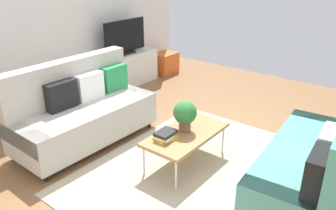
{
  "coord_description": "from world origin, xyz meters",
  "views": [
    {
      "loc": [
        -3.0,
        -2.12,
        2.3
      ],
      "look_at": [
        0.01,
        0.26,
        0.65
      ],
      "focal_mm": 36.18,
      "sensor_mm": 36.0,
      "label": 1
    }
  ],
  "objects_px": {
    "potted_plant": "(185,114)",
    "table_book_0": "(166,138)",
    "couch_green": "(319,161)",
    "tv_console": "(126,70)",
    "tv": "(125,38)",
    "storage_trunk": "(165,63)",
    "vase_0": "(100,56)",
    "couch_beige": "(82,110)",
    "bottle_1": "(115,53)",
    "coffee_table": "(186,135)",
    "bottle_0": "(111,53)"
  },
  "relations": [
    {
      "from": "couch_beige",
      "to": "bottle_0",
      "type": "distance_m",
      "value": 1.93
    },
    {
      "from": "couch_beige",
      "to": "storage_trunk",
      "type": "relative_size",
      "value": 3.68
    },
    {
      "from": "tv_console",
      "to": "storage_trunk",
      "type": "relative_size",
      "value": 2.69
    },
    {
      "from": "couch_beige",
      "to": "coffee_table",
      "type": "relative_size",
      "value": 1.74
    },
    {
      "from": "bottle_1",
      "to": "potted_plant",
      "type": "bearing_deg",
      "value": -116.77
    },
    {
      "from": "potted_plant",
      "to": "table_book_0",
      "type": "distance_m",
      "value": 0.37
    },
    {
      "from": "tv",
      "to": "table_book_0",
      "type": "bearing_deg",
      "value": -126.96
    },
    {
      "from": "couch_beige",
      "to": "storage_trunk",
      "type": "height_order",
      "value": "couch_beige"
    },
    {
      "from": "coffee_table",
      "to": "couch_beige",
      "type": "bearing_deg",
      "value": 105.19
    },
    {
      "from": "tv_console",
      "to": "table_book_0",
      "type": "xyz_separation_m",
      "value": [
        -1.84,
        -2.46,
        0.12
      ]
    },
    {
      "from": "bottle_1",
      "to": "storage_trunk",
      "type": "bearing_deg",
      "value": -2.48
    },
    {
      "from": "couch_beige",
      "to": "couch_green",
      "type": "bearing_deg",
      "value": 104.29
    },
    {
      "from": "couch_beige",
      "to": "vase_0",
      "type": "relative_size",
      "value": 12.85
    },
    {
      "from": "tv",
      "to": "table_book_0",
      "type": "height_order",
      "value": "tv"
    },
    {
      "from": "tv_console",
      "to": "storage_trunk",
      "type": "xyz_separation_m",
      "value": [
        1.1,
        -0.1,
        -0.1
      ]
    },
    {
      "from": "couch_beige",
      "to": "coffee_table",
      "type": "distance_m",
      "value": 1.48
    },
    {
      "from": "couch_beige",
      "to": "potted_plant",
      "type": "bearing_deg",
      "value": 108.0
    },
    {
      "from": "couch_beige",
      "to": "tv_console",
      "type": "height_order",
      "value": "couch_beige"
    },
    {
      "from": "tv_console",
      "to": "bottle_1",
      "type": "relative_size",
      "value": 8.84
    },
    {
      "from": "table_book_0",
      "to": "bottle_1",
      "type": "distance_m",
      "value": 2.89
    },
    {
      "from": "table_book_0",
      "to": "vase_0",
      "type": "height_order",
      "value": "vase_0"
    },
    {
      "from": "coffee_table",
      "to": "potted_plant",
      "type": "relative_size",
      "value": 2.92
    },
    {
      "from": "couch_beige",
      "to": "couch_green",
      "type": "xyz_separation_m",
      "value": [
        0.67,
        -2.85,
        -0.01
      ]
    },
    {
      "from": "tv_console",
      "to": "table_book_0",
      "type": "distance_m",
      "value": 3.07
    },
    {
      "from": "table_book_0",
      "to": "bottle_1",
      "type": "height_order",
      "value": "bottle_1"
    },
    {
      "from": "couch_beige",
      "to": "storage_trunk",
      "type": "bearing_deg",
      "value": -160.38
    },
    {
      "from": "couch_beige",
      "to": "tv",
      "type": "bearing_deg",
      "value": -149.42
    },
    {
      "from": "couch_beige",
      "to": "coffee_table",
      "type": "height_order",
      "value": "couch_beige"
    },
    {
      "from": "coffee_table",
      "to": "bottle_0",
      "type": "xyz_separation_m",
      "value": [
        1.18,
        2.51,
        0.35
      ]
    },
    {
      "from": "bottle_1",
      "to": "coffee_table",
      "type": "bearing_deg",
      "value": -117.01
    },
    {
      "from": "potted_plant",
      "to": "vase_0",
      "type": "xyz_separation_m",
      "value": [
        0.95,
        2.56,
        0.08
      ]
    },
    {
      "from": "tv_console",
      "to": "bottle_1",
      "type": "height_order",
      "value": "bottle_1"
    },
    {
      "from": "vase_0",
      "to": "tv",
      "type": "bearing_deg",
      "value": -6.88
    },
    {
      "from": "couch_beige",
      "to": "tv",
      "type": "distance_m",
      "value": 2.3
    },
    {
      "from": "couch_beige",
      "to": "bottle_1",
      "type": "height_order",
      "value": "couch_beige"
    },
    {
      "from": "potted_plant",
      "to": "tv_console",
      "type": "bearing_deg",
      "value": 58.58
    },
    {
      "from": "couch_green",
      "to": "tv_console",
      "type": "height_order",
      "value": "couch_green"
    },
    {
      "from": "coffee_table",
      "to": "storage_trunk",
      "type": "xyz_separation_m",
      "value": [
        2.67,
        2.45,
        -0.17
      ]
    },
    {
      "from": "potted_plant",
      "to": "bottle_1",
      "type": "relative_size",
      "value": 2.38
    },
    {
      "from": "vase_0",
      "to": "coffee_table",
      "type": "bearing_deg",
      "value": -110.79
    },
    {
      "from": "couch_green",
      "to": "table_book_0",
      "type": "xyz_separation_m",
      "value": [
        -0.56,
        1.52,
        -0.01
      ]
    },
    {
      "from": "tv",
      "to": "storage_trunk",
      "type": "xyz_separation_m",
      "value": [
        1.1,
        -0.08,
        -0.73
      ]
    },
    {
      "from": "storage_trunk",
      "to": "vase_0",
      "type": "bearing_deg",
      "value": 174.9
    },
    {
      "from": "coffee_table",
      "to": "tv_console",
      "type": "bearing_deg",
      "value": 58.45
    },
    {
      "from": "tv",
      "to": "storage_trunk",
      "type": "bearing_deg",
      "value": -4.16
    },
    {
      "from": "tv",
      "to": "bottle_0",
      "type": "height_order",
      "value": "tv"
    },
    {
      "from": "coffee_table",
      "to": "table_book_0",
      "type": "xyz_separation_m",
      "value": [
        -0.27,
        0.09,
        0.04
      ]
    },
    {
      "from": "coffee_table",
      "to": "tv",
      "type": "height_order",
      "value": "tv"
    },
    {
      "from": "couch_green",
      "to": "potted_plant",
      "type": "bearing_deg",
      "value": 94.96
    },
    {
      "from": "tv_console",
      "to": "coffee_table",
      "type": "bearing_deg",
      "value": -121.55
    }
  ]
}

